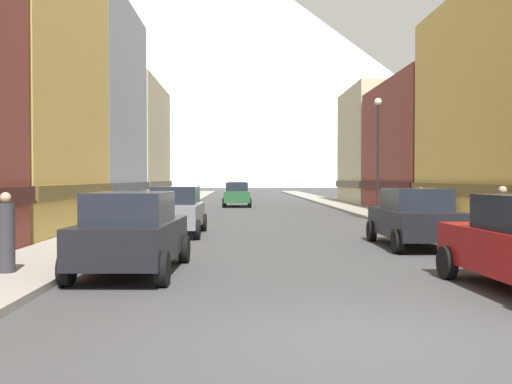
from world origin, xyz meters
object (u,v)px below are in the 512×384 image
Objects in this scene: pedestrian_0 at (6,235)px; car_driving_1 at (237,194)px; car_left_0 at (132,232)px; car_driving_0 at (237,191)px; car_right_1 at (414,217)px; streetlamp_right at (378,139)px; pedestrian_1 at (421,207)px; car_left_1 at (175,210)px; pedestrian_2 at (502,217)px; potted_plant_0 at (444,213)px.

car_driving_1 is at bearing 81.70° from pedestrian_0.
pedestrian_0 reaches higher than car_driving_1.
car_driving_0 is at bearing 87.01° from car_left_0.
car_left_0 is 1.01× the size of car_right_1.
streetlamp_right is (11.60, 17.00, 3.08)m from pedestrian_0.
pedestrian_1 is at bearing 50.55° from car_left_0.
car_driving_1 is (2.20, 31.19, 0.00)m from car_left_0.
car_driving_0 is 30.91m from pedestrian_1.
pedestrian_1 is at bearing -77.57° from streetlamp_right.
pedestrian_2 is at bearing -25.07° from car_left_1.
streetlamp_right is (1.55, 11.45, 3.09)m from car_right_1.
car_left_1 is at bearing -162.23° from pedestrian_1.
car_right_1 is (7.60, 4.85, 0.00)m from car_left_0.
car_left_0 is 2.72× the size of pedestrian_0.
car_right_1 is at bearing 28.89° from pedestrian_0.
car_left_0 is 1.01× the size of car_driving_1.
car_driving_0 is at bearing 86.20° from car_left_1.
car_driving_1 is at bearing 113.55° from potted_plant_0.
streetlamp_right is at bearing 102.43° from pedestrian_1.
car_left_0 is at bearing -90.02° from car_left_1.
car_left_1 is 1.01× the size of car_driving_1.
pedestrian_2 is at bearing 21.78° from pedestrian_0.
car_left_0 is at bearing -92.99° from car_driving_0.
car_left_0 is at bearing 15.95° from pedestrian_0.
streetlamp_right reaches higher than pedestrian_0.
car_left_0 is at bearing -156.86° from pedestrian_2.
pedestrian_2 reaches higher than car_right_1.
streetlamp_right is at bearing 38.60° from car_left_1.
car_left_0 and car_driving_1 have the same top height.
car_driving_0 is 38.62m from pedestrian_2.
car_left_1 and car_driving_0 have the same top height.
car_driving_0 is 10.92m from car_driving_1.
pedestrian_0 is (-2.45, -0.70, 0.01)m from car_left_0.
car_left_1 is 2.60× the size of pedestrian_2.
pedestrian_0 is at bearing -96.20° from car_driving_0.
potted_plant_0 is at bearing 42.52° from pedestrian_0.
car_driving_1 is 28.01m from pedestrian_2.
car_driving_0 is 1.00× the size of car_driving_1.
car_driving_0 is at bearing 104.71° from pedestrian_1.
streetlamp_right is at bearing 60.69° from car_left_0.
car_left_0 is 42.17m from car_driving_0.
car_driving_1 is 21.53m from potted_plant_0.
car_driving_0 is 26.91m from streetlamp_right.
car_right_1 is 37.65m from car_driving_0.
pedestrian_2 is at bearing -85.71° from streetlamp_right.
potted_plant_0 is 0.61× the size of pedestrian_1.
pedestrian_0 is 0.97× the size of pedestrian_2.
car_driving_1 is 32.22m from pedestrian_0.
car_left_0 and car_right_1 have the same top height.
potted_plant_0 is at bearing -71.20° from streetlamp_right.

